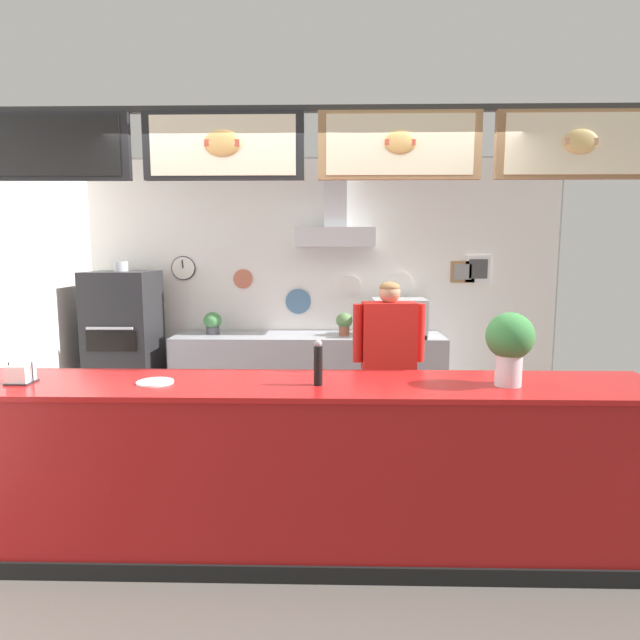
{
  "coord_description": "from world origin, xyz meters",
  "views": [
    {
      "loc": [
        0.13,
        -3.28,
        1.81
      ],
      "look_at": [
        0.04,
        0.8,
        1.26
      ],
      "focal_mm": 29.49,
      "sensor_mm": 36.0,
      "label": 1
    }
  ],
  "objects_px": {
    "potted_thyme": "(344,322)",
    "pepper_grinder": "(318,363)",
    "basil_vase": "(510,344)",
    "espresso_machine": "(399,318)",
    "condiment_plate": "(155,382)",
    "pizza_oven": "(125,347)",
    "potted_sage": "(213,322)",
    "napkin_holder": "(21,375)",
    "shop_worker": "(388,371)"
  },
  "relations": [
    {
      "from": "potted_sage",
      "to": "napkin_holder",
      "type": "distance_m",
      "value": 2.64
    },
    {
      "from": "pepper_grinder",
      "to": "pizza_oven",
      "type": "bearing_deg",
      "value": 130.63
    },
    {
      "from": "pizza_oven",
      "to": "condiment_plate",
      "type": "xyz_separation_m",
      "value": [
        1.14,
        -2.4,
        0.25
      ]
    },
    {
      "from": "pizza_oven",
      "to": "espresso_machine",
      "type": "bearing_deg",
      "value": 2.16
    },
    {
      "from": "napkin_holder",
      "to": "pizza_oven",
      "type": "bearing_deg",
      "value": 98.55
    },
    {
      "from": "pizza_oven",
      "to": "potted_sage",
      "type": "relative_size",
      "value": 7.21
    },
    {
      "from": "napkin_holder",
      "to": "potted_sage",
      "type": "bearing_deg",
      "value": 78.48
    },
    {
      "from": "shop_worker",
      "to": "potted_thyme",
      "type": "bearing_deg",
      "value": -79.27
    },
    {
      "from": "shop_worker",
      "to": "pepper_grinder",
      "type": "relative_size",
      "value": 5.92
    },
    {
      "from": "shop_worker",
      "to": "espresso_machine",
      "type": "xyz_separation_m",
      "value": [
        0.24,
        1.26,
        0.28
      ]
    },
    {
      "from": "potted_thyme",
      "to": "pepper_grinder",
      "type": "distance_m",
      "value": 2.55
    },
    {
      "from": "shop_worker",
      "to": "napkin_holder",
      "type": "height_order",
      "value": "shop_worker"
    },
    {
      "from": "potted_thyme",
      "to": "potted_sage",
      "type": "relative_size",
      "value": 1.01
    },
    {
      "from": "potted_thyme",
      "to": "pepper_grinder",
      "type": "bearing_deg",
      "value": -94.68
    },
    {
      "from": "pizza_oven",
      "to": "potted_thyme",
      "type": "relative_size",
      "value": 7.13
    },
    {
      "from": "pepper_grinder",
      "to": "shop_worker",
      "type": "bearing_deg",
      "value": 67.11
    },
    {
      "from": "espresso_machine",
      "to": "napkin_holder",
      "type": "bearing_deg",
      "value": -134.68
    },
    {
      "from": "pizza_oven",
      "to": "potted_sage",
      "type": "height_order",
      "value": "pizza_oven"
    },
    {
      "from": "potted_thyme",
      "to": "pepper_grinder",
      "type": "height_order",
      "value": "pepper_grinder"
    },
    {
      "from": "condiment_plate",
      "to": "pepper_grinder",
      "type": "height_order",
      "value": "pepper_grinder"
    },
    {
      "from": "potted_sage",
      "to": "pepper_grinder",
      "type": "bearing_deg",
      "value": -65.29
    },
    {
      "from": "shop_worker",
      "to": "espresso_machine",
      "type": "height_order",
      "value": "shop_worker"
    },
    {
      "from": "basil_vase",
      "to": "potted_thyme",
      "type": "bearing_deg",
      "value": 109.08
    },
    {
      "from": "pizza_oven",
      "to": "condiment_plate",
      "type": "relative_size",
      "value": 8.03
    },
    {
      "from": "espresso_machine",
      "to": "napkin_holder",
      "type": "relative_size",
      "value": 3.79
    },
    {
      "from": "pizza_oven",
      "to": "pepper_grinder",
      "type": "relative_size",
      "value": 6.43
    },
    {
      "from": "pepper_grinder",
      "to": "basil_vase",
      "type": "bearing_deg",
      "value": 1.05
    },
    {
      "from": "shop_worker",
      "to": "napkin_holder",
      "type": "xyz_separation_m",
      "value": [
        -2.26,
        -1.27,
        0.26
      ]
    },
    {
      "from": "espresso_machine",
      "to": "shop_worker",
      "type": "bearing_deg",
      "value": -100.86
    },
    {
      "from": "potted_sage",
      "to": "condiment_plate",
      "type": "relative_size",
      "value": 1.11
    },
    {
      "from": "potted_thyme",
      "to": "basil_vase",
      "type": "xyz_separation_m",
      "value": [
        0.87,
        -2.52,
        0.23
      ]
    },
    {
      "from": "basil_vase",
      "to": "espresso_machine",
      "type": "bearing_deg",
      "value": 96.8
    },
    {
      "from": "napkin_holder",
      "to": "shop_worker",
      "type": "bearing_deg",
      "value": 29.29
    },
    {
      "from": "potted_thyme",
      "to": "condiment_plate",
      "type": "bearing_deg",
      "value": -114.57
    },
    {
      "from": "condiment_plate",
      "to": "potted_sage",
      "type": "bearing_deg",
      "value": 95.52
    },
    {
      "from": "pizza_oven",
      "to": "pepper_grinder",
      "type": "xyz_separation_m",
      "value": [
        2.08,
        -2.43,
        0.37
      ]
    },
    {
      "from": "potted_sage",
      "to": "basil_vase",
      "type": "height_order",
      "value": "basil_vase"
    },
    {
      "from": "napkin_holder",
      "to": "basil_vase",
      "type": "bearing_deg",
      "value": 0.24
    },
    {
      "from": "condiment_plate",
      "to": "pizza_oven",
      "type": "bearing_deg",
      "value": 115.32
    },
    {
      "from": "espresso_machine",
      "to": "basil_vase",
      "type": "distance_m",
      "value": 2.54
    },
    {
      "from": "shop_worker",
      "to": "potted_sage",
      "type": "relative_size",
      "value": 6.64
    },
    {
      "from": "pepper_grinder",
      "to": "condiment_plate",
      "type": "bearing_deg",
      "value": 178.77
    },
    {
      "from": "espresso_machine",
      "to": "basil_vase",
      "type": "bearing_deg",
      "value": -83.2
    },
    {
      "from": "condiment_plate",
      "to": "shop_worker",
      "type": "bearing_deg",
      "value": 40.23
    },
    {
      "from": "potted_thyme",
      "to": "basil_vase",
      "type": "height_order",
      "value": "basil_vase"
    },
    {
      "from": "condiment_plate",
      "to": "napkin_holder",
      "type": "distance_m",
      "value": 0.78
    },
    {
      "from": "espresso_machine",
      "to": "basil_vase",
      "type": "xyz_separation_m",
      "value": [
        0.3,
        -2.51,
        0.18
      ]
    },
    {
      "from": "pizza_oven",
      "to": "espresso_machine",
      "type": "xyz_separation_m",
      "value": [
        2.86,
        0.11,
        0.31
      ]
    },
    {
      "from": "shop_worker",
      "to": "basil_vase",
      "type": "bearing_deg",
      "value": 109.5
    },
    {
      "from": "espresso_machine",
      "to": "condiment_plate",
      "type": "relative_size",
      "value": 2.6
    }
  ]
}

